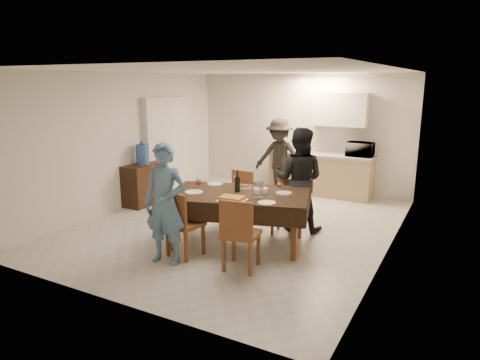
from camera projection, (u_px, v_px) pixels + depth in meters
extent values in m
cube|color=#B8B8B3|center=(238.00, 225.00, 7.42)|extent=(5.00, 6.00, 0.02)
cube|color=white|center=(238.00, 70.00, 6.84)|extent=(5.00, 6.00, 0.02)
cube|color=beige|center=(301.00, 132.00, 9.70)|extent=(5.00, 0.02, 2.60)
cube|color=beige|center=(103.00, 190.00, 4.56)|extent=(5.00, 0.02, 2.60)
cube|color=beige|center=(125.00, 141.00, 8.29)|extent=(0.02, 6.00, 2.60)
cube|color=beige|center=(394.00, 164.00, 5.97)|extent=(0.02, 6.00, 2.60)
cube|color=silver|center=(167.00, 146.00, 9.34)|extent=(0.15, 1.40, 2.10)
cube|color=#9E855F|center=(321.00, 175.00, 9.35)|extent=(2.20, 0.60, 0.86)
cube|color=#9D9D98|center=(321.00, 154.00, 9.24)|extent=(2.24, 0.64, 0.05)
cube|color=silver|center=(339.00, 109.00, 9.01)|extent=(1.20, 0.34, 0.70)
cube|color=black|center=(239.00, 194.00, 6.37)|extent=(2.32, 1.74, 0.04)
cube|color=brown|center=(239.00, 220.00, 6.46)|extent=(0.08, 0.08, 0.76)
cube|color=brown|center=(185.00, 224.00, 6.01)|extent=(0.50, 0.50, 0.05)
cube|color=brown|center=(176.00, 210.00, 5.78)|extent=(0.44, 0.11, 0.47)
cube|color=brown|center=(241.00, 234.00, 5.59)|extent=(0.50, 0.50, 0.05)
cube|color=brown|center=(234.00, 219.00, 5.36)|extent=(0.45, 0.11, 0.48)
cube|color=brown|center=(237.00, 200.00, 7.30)|extent=(0.45, 0.45, 0.05)
cube|color=brown|center=(231.00, 188.00, 7.08)|extent=(0.42, 0.07, 0.45)
cube|color=brown|center=(285.00, 208.00, 6.89)|extent=(0.44, 0.44, 0.05)
cube|color=brown|center=(281.00, 197.00, 6.68)|extent=(0.40, 0.08, 0.43)
cube|color=black|center=(144.00, 184.00, 8.59)|extent=(0.44, 0.89, 0.82)
cylinder|color=#3960BE|center=(143.00, 154.00, 8.46)|extent=(0.26, 0.26, 0.39)
cylinder|color=white|center=(258.00, 189.00, 6.14)|extent=(0.14, 0.14, 0.22)
cube|color=#AC7432|center=(232.00, 198.00, 5.99)|extent=(0.41, 0.32, 0.05)
cylinder|color=silver|center=(262.00, 190.00, 6.37)|extent=(0.18, 0.18, 0.07)
cylinder|color=silver|center=(244.00, 187.00, 6.63)|extent=(0.20, 0.20, 0.04)
cylinder|color=silver|center=(194.00, 192.00, 6.39)|extent=(0.26, 0.26, 0.02)
cylinder|color=silver|center=(267.00, 203.00, 5.83)|extent=(0.25, 0.25, 0.01)
cylinder|color=silver|center=(215.00, 184.00, 6.90)|extent=(0.25, 0.25, 0.01)
cylinder|color=silver|center=(284.00, 193.00, 6.34)|extent=(0.24, 0.24, 0.01)
imported|color=silver|center=(360.00, 149.00, 8.82)|extent=(0.53, 0.36, 0.30)
imported|color=#4E7299|center=(165.00, 204.00, 5.72)|extent=(0.65, 0.48, 1.66)
imported|color=black|center=(299.00, 180.00, 7.00)|extent=(0.92, 0.77, 1.71)
imported|color=black|center=(279.00, 157.00, 9.24)|extent=(1.07, 0.62, 1.66)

